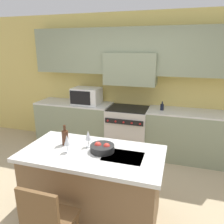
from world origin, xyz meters
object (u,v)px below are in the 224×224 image
object	(u,v)px
wine_bottle	(65,137)
wine_glass_near	(67,141)
range_stove	(128,130)
oil_bottle_on_counter	(162,107)
island_chair	(47,221)
wine_glass_far	(88,136)
microwave	(87,96)
fruit_bowl	(102,148)

from	to	relation	value
wine_bottle	wine_glass_near	xyz separation A→B (m)	(0.13, -0.18, 0.05)
range_stove	oil_bottle_on_counter	bearing A→B (deg)	-1.47
island_chair	wine_glass_far	size ratio (longest dim) A/B	4.37
range_stove	microwave	distance (m)	1.09
microwave	wine_glass_far	xyz separation A→B (m)	(0.80, -1.80, -0.06)
wine_bottle	oil_bottle_on_counter	xyz separation A→B (m)	(1.02, 1.79, 0.00)
range_stove	wine_glass_near	distance (m)	2.08
island_chair	wine_glass_near	distance (m)	0.83
range_stove	microwave	world-z (taller)	microwave
island_chair	wine_glass_near	bearing A→B (deg)	99.65
range_stove	island_chair	size ratio (longest dim) A/B	1.00
wine_glass_near	wine_glass_far	world-z (taller)	same
wine_glass_far	fruit_bowl	size ratio (longest dim) A/B	0.74
wine_bottle	oil_bottle_on_counter	world-z (taller)	wine_bottle
island_chair	wine_bottle	bearing A→B (deg)	106.04
wine_glass_near	island_chair	bearing A→B (deg)	-80.35
fruit_bowl	range_stove	bearing A→B (deg)	93.87
range_stove	wine_glass_far	size ratio (longest dim) A/B	4.37
wine_glass_near	fruit_bowl	bearing A→B (deg)	20.31
island_chair	wine_glass_far	bearing A→B (deg)	85.82
wine_glass_far	range_stove	bearing A→B (deg)	87.52
wine_glass_near	fruit_bowl	distance (m)	0.41
microwave	fruit_bowl	distance (m)	2.12
wine_glass_far	fruit_bowl	distance (m)	0.23
microwave	island_chair	distance (m)	2.80
island_chair	wine_glass_near	size ratio (longest dim) A/B	4.37
wine_glass_far	oil_bottle_on_counter	distance (m)	1.90
wine_glass_far	oil_bottle_on_counter	size ratio (longest dim) A/B	1.27
range_stove	wine_glass_far	world-z (taller)	wine_glass_far
wine_glass_far	fruit_bowl	xyz separation A→B (m)	(0.20, -0.07, -0.10)
wine_glass_far	oil_bottle_on_counter	bearing A→B (deg)	67.76
island_chair	wine_bottle	world-z (taller)	wine_bottle
wine_bottle	fruit_bowl	size ratio (longest dim) A/B	0.90
microwave	wine_glass_far	distance (m)	1.97
fruit_bowl	oil_bottle_on_counter	world-z (taller)	oil_bottle_on_counter
wine_glass_near	oil_bottle_on_counter	bearing A→B (deg)	65.61
microwave	wine_glass_near	distance (m)	2.10
island_chair	microwave	bearing A→B (deg)	105.71
island_chair	wine_glass_near	xyz separation A→B (m)	(-0.11, 0.64, 0.51)
wine_glass_near	wine_bottle	bearing A→B (deg)	125.32
fruit_bowl	oil_bottle_on_counter	size ratio (longest dim) A/B	1.72
island_chair	oil_bottle_on_counter	distance (m)	2.76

